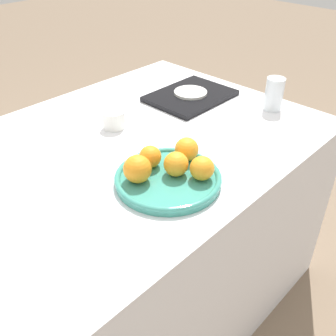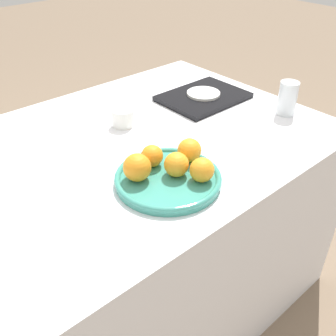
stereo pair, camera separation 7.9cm
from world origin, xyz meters
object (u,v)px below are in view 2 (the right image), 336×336
Objects in this scene: orange_1 at (202,170)px; serving_tray at (203,97)px; orange_0 at (176,164)px; orange_2 at (137,167)px; side_plate at (203,93)px; water_glass at (287,98)px; orange_3 at (152,156)px; orange_4 at (189,150)px; cup_0 at (123,117)px; fruit_platter at (168,179)px.

orange_1 is 0.21× the size of serving_tray.
orange_0 is at bearing 118.27° from orange_1.
orange_2 is (-0.09, 0.06, 0.00)m from orange_0.
orange_0 is 1.02× the size of orange_1.
orange_2 is 0.59× the size of side_plate.
water_glass reaches higher than orange_0.
orange_3 is 0.48× the size of side_plate.
orange_1 is 0.55× the size of water_glass.
orange_2 is 0.62m from side_plate.
orange_1 is 0.97× the size of orange_4.
serving_tray is at bearing 115.27° from water_glass.
orange_0 is 0.59m from water_glass.
orange_0 reaches higher than side_plate.
serving_tray is 4.15× the size of cup_0.
fruit_platter is 0.05m from orange_0.
water_glass is at bearing 4.59° from orange_0.
orange_2 is at bearing -152.63° from side_plate.
orange_1 is (0.03, -0.06, -0.00)m from orange_0.
side_plate is (0.45, 0.34, -0.03)m from orange_0.
fruit_platter is at bearing -145.28° from side_plate.
fruit_platter is 3.86× the size of orange_2.
orange_2 reaches higher than orange_1.
orange_0 is at bearing -76.72° from orange_3.
orange_3 reaches higher than cup_0.
orange_4 is at bearing -8.13° from orange_2.
side_plate is 0.37m from cup_0.
serving_tray is at bearing 34.72° from fruit_platter.
orange_3 is 0.54m from serving_tray.
orange_0 is 0.08m from orange_4.
orange_3 reaches higher than fruit_platter.
cup_0 is at bearing 73.43° from fruit_platter.
orange_4 reaches higher than fruit_platter.
orange_4 is (0.08, 0.03, 0.00)m from orange_0.
orange_0 reaches higher than cup_0.
fruit_platter is at bearing -167.32° from orange_4.
orange_1 is 0.58m from serving_tray.
orange_3 is at bearing 152.07° from orange_4.
serving_tray is (0.42, 0.40, -0.04)m from orange_1.
orange_4 is at bearing -140.55° from serving_tray.
fruit_platter is 0.58m from serving_tray.
orange_2 reaches higher than cup_0.
orange_0 is 0.89× the size of cup_0.
orange_2 is at bearing 171.87° from orange_4.
orange_3 is at bearing 103.28° from orange_0.
serving_tray is (-0.14, 0.29, -0.05)m from water_glass.
orange_0 reaches higher than serving_tray.
orange_4 reaches higher than serving_tray.
orange_1 is 0.87× the size of orange_2.
water_glass reaches higher than orange_2.
orange_3 reaches higher than side_plate.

